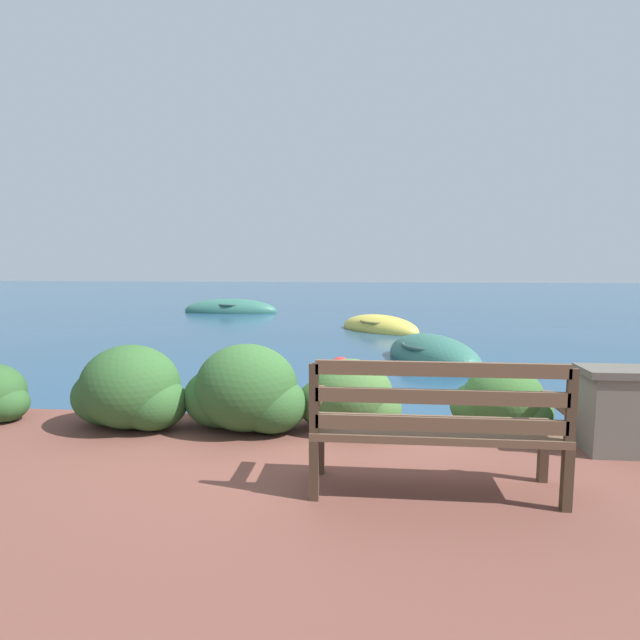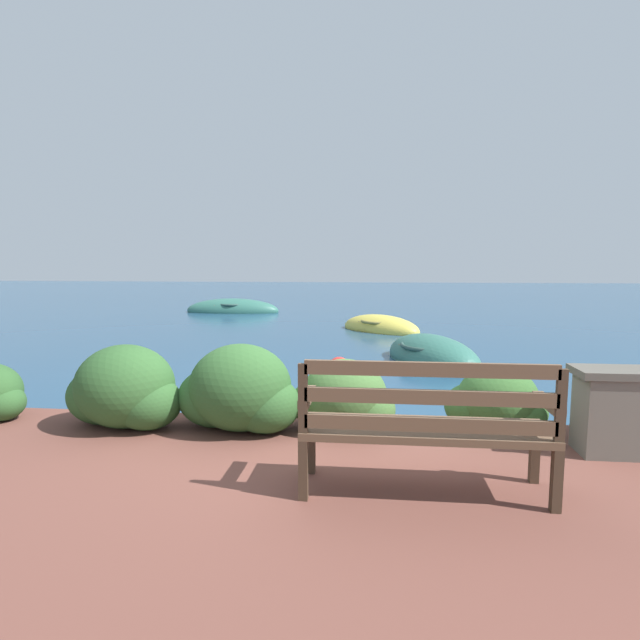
{
  "view_description": "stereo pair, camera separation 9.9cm",
  "coord_description": "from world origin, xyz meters",
  "views": [
    {
      "loc": [
        0.49,
        -4.81,
        1.75
      ],
      "look_at": [
        -0.49,
        5.59,
        0.55
      ],
      "focal_mm": 28.0,
      "sensor_mm": 36.0,
      "label": 1
    },
    {
      "loc": [
        0.59,
        -4.8,
        1.75
      ],
      "look_at": [
        -0.49,
        5.59,
        0.55
      ],
      "focal_mm": 28.0,
      "sensor_mm": 36.0,
      "label": 2
    }
  ],
  "objects": [
    {
      "name": "mooring_buoy",
      "position": [
        0.08,
        3.04,
        0.07
      ],
      "size": [
        0.41,
        0.41,
        0.37
      ],
      "color": "red",
      "rests_on": "ground_plane"
    },
    {
      "name": "rowboat_mid",
      "position": [
        0.83,
        8.04,
        0.06
      ],
      "size": [
        2.45,
        2.33,
        0.73
      ],
      "rotation": [
        0.0,
        0.0,
        2.42
      ],
      "color": "#DBC64C",
      "rests_on": "ground_plane"
    },
    {
      "name": "park_bench",
      "position": [
        0.95,
        -1.58,
        0.71
      ],
      "size": [
        1.64,
        0.48,
        0.93
      ],
      "rotation": [
        0.0,
        0.0,
        -0.09
      ],
      "color": "#433123",
      "rests_on": "patio_terrace"
    },
    {
      "name": "hedge_clump_far_right",
      "position": [
        1.73,
        -0.24,
        0.48
      ],
      "size": [
        0.9,
        0.65,
        0.61
      ],
      "color": "#38662D",
      "rests_on": "patio_terrace"
    },
    {
      "name": "hedge_clump_right",
      "position": [
        0.34,
        -0.34,
        0.51
      ],
      "size": [
        0.97,
        0.7,
        0.66
      ],
      "color": "#426B33",
      "rests_on": "patio_terrace"
    },
    {
      "name": "rowboat_nearest",
      "position": [
        1.67,
        4.05,
        0.07
      ],
      "size": [
        2.05,
        2.59,
        0.85
      ],
      "rotation": [
        0.0,
        0.0,
        2.04
      ],
      "color": "#336B5B",
      "rests_on": "ground_plane"
    },
    {
      "name": "hedge_clump_left",
      "position": [
        -1.7,
        -0.46,
        0.56
      ],
      "size": [
        1.14,
        0.82,
        0.78
      ],
      "color": "#2D5628",
      "rests_on": "patio_terrace"
    },
    {
      "name": "ground_plane",
      "position": [
        0.0,
        0.0,
        0.0
      ],
      "size": [
        80.0,
        80.0,
        0.0
      ],
      "color": "navy"
    },
    {
      "name": "rowboat_far",
      "position": [
        -4.29,
        12.31,
        0.07
      ],
      "size": [
        3.3,
        1.05,
        0.86
      ],
      "rotation": [
        0.0,
        0.0,
        3.16
      ],
      "color": "#336B5B",
      "rests_on": "ground_plane"
    },
    {
      "name": "hedge_clump_centre",
      "position": [
        -0.61,
        -0.43,
        0.57
      ],
      "size": [
        1.17,
        0.84,
        0.8
      ],
      "color": "#2D5628",
      "rests_on": "patio_terrace"
    },
    {
      "name": "hedge_clump_extra",
      "position": [
        2.86,
        -0.32,
        0.46
      ],
      "size": [
        0.81,
        0.59,
        0.55
      ],
      "color": "#284C23",
      "rests_on": "patio_terrace"
    }
  ]
}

